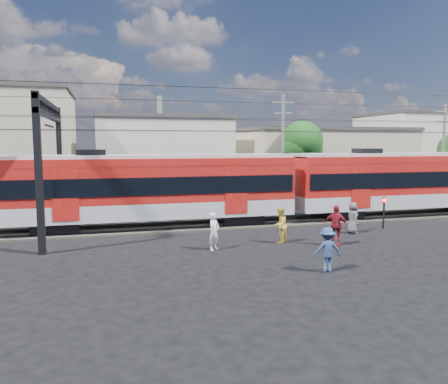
{
  "coord_description": "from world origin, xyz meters",
  "views": [
    {
      "loc": [
        -7.2,
        -16.52,
        4.82
      ],
      "look_at": [
        -1.39,
        5.0,
        2.31
      ],
      "focal_mm": 35.0,
      "sensor_mm": 36.0,
      "label": 1
    }
  ],
  "objects": [
    {
      "name": "ground",
      "position": [
        0.0,
        0.0,
        0.0
      ],
      "size": [
        120.0,
        120.0,
        0.0
      ],
      "primitive_type": "plane",
      "color": "black",
      "rests_on": "ground"
    },
    {
      "name": "track_bed",
      "position": [
        0.0,
        8.0,
        0.06
      ],
      "size": [
        70.0,
        3.4,
        0.12
      ],
      "primitive_type": "cube",
      "color": "#2D2823",
      "rests_on": "ground"
    },
    {
      "name": "rail_near",
      "position": [
        0.0,
        7.25,
        0.18
      ],
      "size": [
        70.0,
        0.12,
        0.12
      ],
      "primitive_type": "cube",
      "color": "#59544C",
      "rests_on": "track_bed"
    },
    {
      "name": "rail_far",
      "position": [
        0.0,
        8.75,
        0.18
      ],
      "size": [
        70.0,
        0.12,
        0.12
      ],
      "primitive_type": "cube",
      "color": "#59544C",
      "rests_on": "track_bed"
    },
    {
      "name": "commuter_train",
      "position": [
        -4.54,
        8.0,
        2.4
      ],
      "size": [
        50.3,
        3.08,
        4.17
      ],
      "color": "black",
      "rests_on": "ground"
    },
    {
      "name": "catenary",
      "position": [
        -8.65,
        8.0,
        5.14
      ],
      "size": [
        70.0,
        9.3,
        7.52
      ],
      "color": "black",
      "rests_on": "ground"
    },
    {
      "name": "building_midwest",
      "position": [
        -2.0,
        27.0,
        3.66
      ],
      "size": [
        12.24,
        12.24,
        7.3
      ],
      "color": "beige",
      "rests_on": "ground"
    },
    {
      "name": "building_mideast",
      "position": [
        14.0,
        24.0,
        3.16
      ],
      "size": [
        16.32,
        10.2,
        6.3
      ],
      "color": "tan",
      "rests_on": "ground"
    },
    {
      "name": "building_east",
      "position": [
        28.0,
        28.0,
        4.16
      ],
      "size": [
        10.2,
        10.2,
        8.3
      ],
      "color": "beige",
      "rests_on": "ground"
    },
    {
      "name": "utility_pole_mid",
      "position": [
        6.0,
        15.0,
        4.53
      ],
      "size": [
        1.8,
        0.24,
        8.5
      ],
      "color": "slate",
      "rests_on": "ground"
    },
    {
      "name": "utility_pole_east",
      "position": [
        20.0,
        14.0,
        4.28
      ],
      "size": [
        1.8,
        0.24,
        8.0
      ],
      "color": "slate",
      "rests_on": "ground"
    },
    {
      "name": "tree_near",
      "position": [
        9.19,
        18.09,
        4.66
      ],
      "size": [
        3.82,
        3.64,
        6.72
      ],
      "color": "#382619",
      "rests_on": "ground"
    },
    {
      "name": "pedestrian_a",
      "position": [
        -2.58,
        2.29,
        0.85
      ],
      "size": [
        0.74,
        0.71,
        1.71
      ],
      "primitive_type": "imported",
      "rotation": [
        0.0,
        0.0,
        0.68
      ],
      "color": "white",
      "rests_on": "ground"
    },
    {
      "name": "pedestrian_b",
      "position": [
        0.82,
        2.81,
        0.88
      ],
      "size": [
        1.08,
        1.07,
        1.76
      ],
      "primitive_type": "imported",
      "rotation": [
        0.0,
        0.0,
        3.89
      ],
      "color": "gold",
      "rests_on": "ground"
    },
    {
      "name": "pedestrian_c",
      "position": [
        0.7,
        -2.09,
        0.85
      ],
      "size": [
        1.18,
        0.78,
        1.7
      ],
      "primitive_type": "imported",
      "rotation": [
        0.0,
        0.0,
        3.0
      ],
      "color": "navy",
      "rests_on": "ground"
    },
    {
      "name": "pedestrian_d",
      "position": [
        3.13,
        1.61,
        0.97
      ],
      "size": [
        1.15,
        1.12,
        1.94
      ],
      "primitive_type": "imported",
      "rotation": [
        0.0,
        0.0,
        -0.75
      ],
      "color": "maroon",
      "rests_on": "ground"
    },
    {
      "name": "pedestrian_e",
      "position": [
        5.45,
        3.91,
        0.84
      ],
      "size": [
        0.55,
        0.83,
        1.68
      ],
      "primitive_type": "imported",
      "rotation": [
        0.0,
        0.0,
        1.59
      ],
      "color": "#505055",
      "rests_on": "ground"
    },
    {
      "name": "crossing_signal",
      "position": [
        7.86,
        4.62,
        1.23
      ],
      "size": [
        0.26,
        0.26,
        1.77
      ],
      "color": "black",
      "rests_on": "ground"
    }
  ]
}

